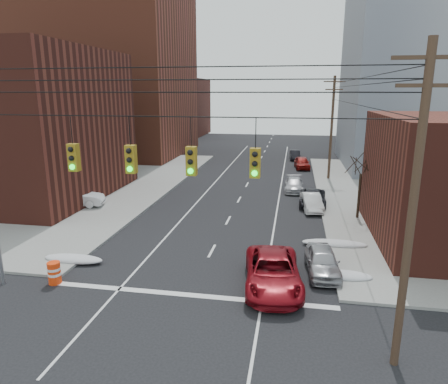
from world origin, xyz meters
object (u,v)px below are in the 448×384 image
at_px(parked_car_b, 312,202).
at_px(lot_car_a, 76,197).
at_px(parked_car_f, 295,155).
at_px(construction_barrel, 54,273).
at_px(parked_car_c, 313,198).
at_px(lot_car_d, 76,169).
at_px(red_pickup, 273,272).
at_px(parked_car_a, 322,261).
at_px(parked_car_d, 294,185).
at_px(lot_car_b, 80,185).
at_px(lot_car_c, 26,190).
at_px(parked_car_e, 302,163).

relative_size(parked_car_b, lot_car_a, 0.89).
relative_size(parked_car_f, construction_barrel, 3.43).
xyz_separation_m(parked_car_c, lot_car_d, (-26.19, 7.66, 0.15)).
bearing_deg(lot_car_a, red_pickup, -134.43).
distance_m(parked_car_b, lot_car_a, 19.41).
xyz_separation_m(parked_car_a, parked_car_b, (-0.14, 11.81, -0.04)).
bearing_deg(lot_car_a, parked_car_d, -74.25).
xyz_separation_m(parked_car_a, parked_car_c, (0.00, 13.28, -0.05)).
distance_m(lot_car_a, construction_barrel, 13.95).
xyz_separation_m(lot_car_a, lot_car_d, (-6.84, 11.88, -0.09)).
height_order(parked_car_f, construction_barrel, parked_car_f).
bearing_deg(parked_car_c, parked_car_f, 96.00).
bearing_deg(parked_car_f, lot_car_b, -133.40).
bearing_deg(lot_car_b, red_pickup, -132.89).
height_order(parked_car_c, parked_car_d, parked_car_c).
relative_size(parked_car_c, parked_car_d, 1.08).
bearing_deg(parked_car_b, parked_car_c, 77.03).
xyz_separation_m(parked_car_d, parked_car_f, (0.00, 18.77, 0.01)).
distance_m(lot_car_d, construction_barrel, 27.64).
distance_m(lot_car_a, lot_car_b, 4.73).
relative_size(parked_car_b, lot_car_d, 1.05).
height_order(lot_car_d, construction_barrel, lot_car_d).
distance_m(parked_car_a, parked_car_f, 36.86).
xyz_separation_m(lot_car_c, construction_barrel, (11.87, -14.31, -0.24)).
bearing_deg(parked_car_a, red_pickup, -145.54).
relative_size(red_pickup, lot_car_c, 1.25).
height_order(parked_car_a, construction_barrel, parked_car_a).
distance_m(parked_car_d, lot_car_c, 24.72).
bearing_deg(lot_car_b, parked_car_c, -93.95).
height_order(parked_car_b, parked_car_f, parked_car_b).
bearing_deg(lot_car_c, lot_car_d, -17.70).
bearing_deg(lot_car_c, red_pickup, -142.50).
xyz_separation_m(red_pickup, lot_car_b, (-18.89, 15.33, 0.10)).
bearing_deg(lot_car_d, parked_car_d, -82.78).
bearing_deg(construction_barrel, red_pickup, 8.04).
height_order(parked_car_b, parked_car_e, parked_car_e).
distance_m(red_pickup, parked_car_e, 32.14).
xyz_separation_m(red_pickup, parked_car_e, (1.84, 32.09, -0.07)).
relative_size(parked_car_a, construction_barrel, 3.60).
xyz_separation_m(parked_car_c, lot_car_b, (-21.40, 0.04, 0.25)).
distance_m(parked_car_f, lot_car_c, 35.17).
xyz_separation_m(parked_car_a, lot_car_d, (-26.19, 20.93, 0.10)).
xyz_separation_m(red_pickup, parked_car_a, (2.51, 2.01, -0.11)).
bearing_deg(parked_car_e, lot_car_d, -165.83).
bearing_deg(parked_car_b, parked_car_d, 95.71).
height_order(red_pickup, lot_car_d, red_pickup).
bearing_deg(parked_car_a, construction_barrel, -169.35).
bearing_deg(parked_car_e, parked_car_f, 92.29).
bearing_deg(parked_car_e, lot_car_c, -147.38).
bearing_deg(parked_car_d, red_pickup, -93.30).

